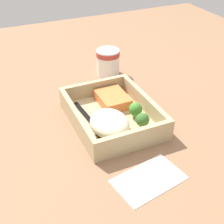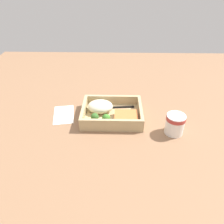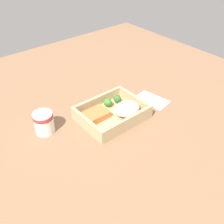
% 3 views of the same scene
% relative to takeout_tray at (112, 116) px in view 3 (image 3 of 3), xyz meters
% --- Properties ---
extents(ground_plane, '(1.60, 1.60, 0.02)m').
position_rel_takeout_tray_xyz_m(ground_plane, '(0.00, 0.00, -0.02)').
color(ground_plane, '#896346').
extents(takeout_tray, '(0.24, 0.19, 0.01)m').
position_rel_takeout_tray_xyz_m(takeout_tray, '(0.00, 0.00, 0.00)').
color(takeout_tray, tan).
rests_on(takeout_tray, ground_plane).
extents(tray_rim, '(0.24, 0.19, 0.04)m').
position_rel_takeout_tray_xyz_m(tray_rim, '(0.00, 0.00, 0.03)').
color(tray_rim, tan).
rests_on(tray_rim, takeout_tray).
extents(salmon_fillet, '(0.09, 0.07, 0.03)m').
position_rel_takeout_tray_xyz_m(salmon_fillet, '(-0.06, 0.03, 0.02)').
color(salmon_fillet, orange).
rests_on(salmon_fillet, takeout_tray).
extents(mashed_potatoes, '(0.11, 0.09, 0.05)m').
position_rel_takeout_tray_xyz_m(mashed_potatoes, '(0.05, -0.03, 0.03)').
color(mashed_potatoes, beige).
rests_on(mashed_potatoes, takeout_tray).
extents(broccoli_floret_1, '(0.03, 0.03, 0.04)m').
position_rel_takeout_tray_xyz_m(broccoli_floret_1, '(0.02, 0.05, 0.03)').
color(broccoli_floret_1, '#7FAA5C').
rests_on(broccoli_floret_1, takeout_tray).
extents(broccoli_floret_2, '(0.03, 0.03, 0.04)m').
position_rel_takeout_tray_xyz_m(broccoli_floret_2, '(0.07, 0.05, 0.03)').
color(broccoli_floret_2, '#84AC5A').
rests_on(broccoli_floret_2, takeout_tray).
extents(fork, '(0.16, 0.03, 0.00)m').
position_rel_takeout_tray_xyz_m(fork, '(-0.00, -0.05, 0.01)').
color(fork, black).
rests_on(fork, takeout_tray).
extents(paper_cup, '(0.07, 0.07, 0.08)m').
position_rel_takeout_tray_xyz_m(paper_cup, '(-0.23, 0.09, 0.04)').
color(paper_cup, white).
rests_on(paper_cup, ground_plane).
extents(receipt_slip, '(0.10, 0.15, 0.00)m').
position_rel_takeout_tray_xyz_m(receipt_slip, '(0.20, -0.01, -0.00)').
color(receipt_slip, white).
rests_on(receipt_slip, ground_plane).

